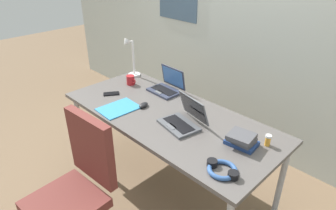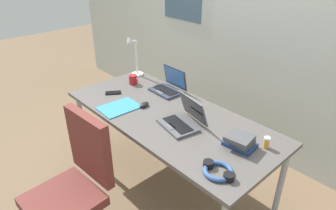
# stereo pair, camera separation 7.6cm
# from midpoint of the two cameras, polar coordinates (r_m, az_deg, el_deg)

# --- Properties ---
(ground_plane) EXTENTS (12.00, 12.00, 0.00)m
(ground_plane) POSITION_cam_midpoint_polar(r_m,az_deg,el_deg) (2.77, -0.82, -15.09)
(ground_plane) COLOR #7A6047
(wall_back) EXTENTS (6.00, 0.13, 2.60)m
(wall_back) POSITION_cam_midpoint_polar(r_m,az_deg,el_deg) (2.95, 15.16, 15.53)
(wall_back) COLOR #B2BCB7
(wall_back) RESTS_ON ground_plane
(desk) EXTENTS (1.80, 0.80, 0.74)m
(desk) POSITION_cam_midpoint_polar(r_m,az_deg,el_deg) (2.36, -0.93, -2.94)
(desk) COLOR #595451
(desk) RESTS_ON ground_plane
(desk_lamp) EXTENTS (0.12, 0.18, 0.40)m
(desk_lamp) POSITION_cam_midpoint_polar(r_m,az_deg,el_deg) (2.97, -7.92, 9.00)
(desk_lamp) COLOR white
(desk_lamp) RESTS_ON desk
(laptop_near_mouse) EXTENTS (0.29, 0.24, 0.21)m
(laptop_near_mouse) POSITION_cam_midpoint_polar(r_m,az_deg,el_deg) (2.68, -1.04, 3.52)
(laptop_near_mouse) COLOR #33384C
(laptop_near_mouse) RESTS_ON desk
(laptop_front_right) EXTENTS (0.34, 0.32, 0.21)m
(laptop_front_right) POSITION_cam_midpoint_polar(r_m,az_deg,el_deg) (2.17, 1.93, -2.84)
(laptop_front_right) COLOR #515459
(laptop_front_right) RESTS_ON desk
(computer_mouse) EXTENTS (0.08, 0.11, 0.03)m
(computer_mouse) POSITION_cam_midpoint_polar(r_m,az_deg,el_deg) (2.43, -5.62, -0.02)
(computer_mouse) COLOR black
(computer_mouse) RESTS_ON desk
(cell_phone) EXTENTS (0.13, 0.15, 0.01)m
(cell_phone) POSITION_cam_midpoint_polar(r_m,az_deg,el_deg) (2.69, -11.61, 2.13)
(cell_phone) COLOR black
(cell_phone) RESTS_ON desk
(headphones) EXTENTS (0.21, 0.18, 0.04)m
(headphones) POSITION_cam_midpoint_polar(r_m,az_deg,el_deg) (1.79, 9.14, -12.14)
(headphones) COLOR #335999
(headphones) RESTS_ON desk
(pill_bottle) EXTENTS (0.04, 0.04, 0.08)m
(pill_bottle) POSITION_cam_midpoint_polar(r_m,az_deg,el_deg) (2.05, 17.60, -6.45)
(pill_bottle) COLOR gold
(pill_bottle) RESTS_ON desk
(book_stack) EXTENTS (0.21, 0.19, 0.09)m
(book_stack) POSITION_cam_midpoint_polar(r_m,az_deg,el_deg) (2.01, 12.85, -6.49)
(book_stack) COLOR navy
(book_stack) RESTS_ON desk
(paper_folder_near_mouse) EXTENTS (0.25, 0.32, 0.01)m
(paper_folder_near_mouse) POSITION_cam_midpoint_polar(r_m,az_deg,el_deg) (2.44, -10.34, -0.63)
(paper_folder_near_mouse) COLOR #338CC6
(paper_folder_near_mouse) RESTS_ON desk
(coffee_mug) EXTENTS (0.11, 0.08, 0.09)m
(coffee_mug) POSITION_cam_midpoint_polar(r_m,az_deg,el_deg) (2.84, -7.94, 4.75)
(coffee_mug) COLOR #B21E23
(coffee_mug) RESTS_ON desk
(office_chair) EXTENTS (0.52, 0.55, 0.97)m
(office_chair) POSITION_cam_midpoint_polar(r_m,az_deg,el_deg) (2.20, -18.20, -16.80)
(office_chair) COLOR black
(office_chair) RESTS_ON ground_plane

